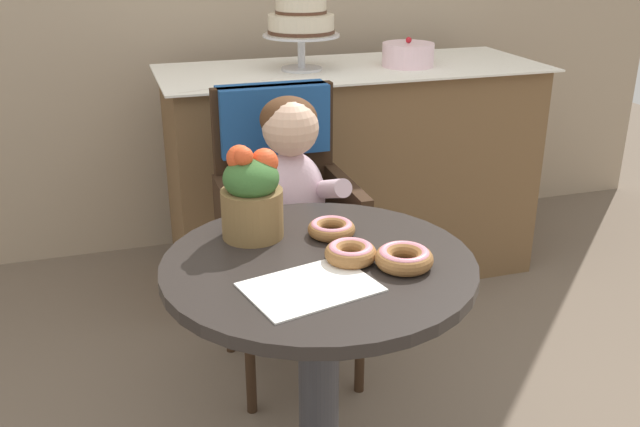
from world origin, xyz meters
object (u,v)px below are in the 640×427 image
at_px(donut_side, 404,257).
at_px(flower_vase, 252,194).
at_px(seated_child, 294,192).
at_px(tiered_cake_stand, 301,18).
at_px(round_layer_cake, 408,55).
at_px(donut_mid, 351,252).
at_px(wicker_chair, 281,187).
at_px(cafe_table, 319,340).
at_px(donut_front, 331,228).

height_order(donut_side, flower_vase, flower_vase).
xyz_separation_m(seated_child, flower_vase, (-0.21, -0.38, 0.15)).
relative_size(tiered_cake_stand, round_layer_cake, 1.60).
xyz_separation_m(donut_mid, donut_side, (0.10, -0.06, 0.00)).
bearing_deg(wicker_chair, cafe_table, -91.53).
relative_size(donut_front, tiered_cake_stand, 0.35).
bearing_deg(cafe_table, tiered_cake_stand, 75.59).
relative_size(flower_vase, tiered_cake_stand, 0.69).
height_order(donut_front, round_layer_cake, round_layer_cake).
xyz_separation_m(tiered_cake_stand, round_layer_cake, (0.43, -0.05, -0.15)).
height_order(donut_mid, round_layer_cake, round_layer_cake).
height_order(donut_mid, donut_side, donut_side).
bearing_deg(donut_side, tiered_cake_stand, 83.29).
bearing_deg(donut_mid, seated_child, 87.39).
relative_size(donut_front, donut_side, 0.89).
height_order(wicker_chair, tiered_cake_stand, tiered_cake_stand).
xyz_separation_m(donut_mid, round_layer_cake, (0.70, 1.28, 0.20)).
relative_size(donut_mid, donut_side, 0.90).
distance_m(cafe_table, round_layer_cake, 1.53).
bearing_deg(seated_child, tiered_cake_stand, 72.11).
relative_size(cafe_table, tiered_cake_stand, 2.15).
xyz_separation_m(cafe_table, donut_side, (0.17, -0.09, 0.23)).
bearing_deg(donut_mid, tiered_cake_stand, 78.63).
height_order(donut_front, donut_side, donut_side).
xyz_separation_m(wicker_chair, donut_front, (-0.02, -0.59, 0.10)).
distance_m(donut_mid, tiered_cake_stand, 1.40).
bearing_deg(seated_child, wicker_chair, 90.00).
relative_size(donut_side, tiered_cake_stand, 0.39).
bearing_deg(cafe_table, round_layer_cake, 58.51).
height_order(wicker_chair, seated_child, seated_child).
height_order(donut_front, tiered_cake_stand, tiered_cake_stand).
distance_m(wicker_chair, donut_front, 0.60).
relative_size(flower_vase, round_layer_cake, 1.11).
height_order(seated_child, tiered_cake_stand, tiered_cake_stand).
bearing_deg(donut_mid, cafe_table, 158.01).
xyz_separation_m(donut_front, tiered_cake_stand, (0.26, 1.18, 0.36)).
bearing_deg(round_layer_cake, donut_side, -113.98).
relative_size(donut_front, round_layer_cake, 0.56).
distance_m(seated_child, donut_mid, 0.59).
distance_m(donut_front, tiered_cake_stand, 1.26).
bearing_deg(donut_mid, wicker_chair, 87.94).
xyz_separation_m(seated_child, round_layer_cake, (0.67, 0.70, 0.27)).
relative_size(wicker_chair, donut_side, 7.26).
distance_m(donut_mid, donut_side, 0.12).
xyz_separation_m(flower_vase, round_layer_cake, (0.88, 1.08, 0.12)).
height_order(donut_side, round_layer_cake, round_layer_cake).
bearing_deg(donut_front, donut_side, -64.97).
bearing_deg(flower_vase, round_layer_cake, 50.75).
xyz_separation_m(donut_front, donut_mid, (-0.00, -0.15, 0.00)).
height_order(donut_front, flower_vase, flower_vase).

